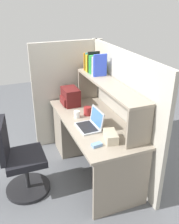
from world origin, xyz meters
name	(u,v)px	position (x,y,z in m)	size (l,w,h in m)	color
ground_plane	(93,169)	(0.00, 0.00, 0.00)	(8.00, 8.00, 0.00)	#595B60
desk	(83,129)	(-0.39, 0.00, 0.40)	(1.60, 0.70, 0.73)	gray
cubicle_partition_rear	(121,112)	(0.00, 0.38, 0.78)	(1.84, 0.05, 1.55)	#B2ADA0
cubicle_partition_left	(69,94)	(-0.85, -0.05, 0.78)	(0.05, 1.06, 1.55)	#B2ADA0
overhead_hutch	(109,91)	(0.00, 0.20, 1.08)	(1.44, 0.28, 0.45)	gray
reference_books_on_shelf	(95,64)	(-0.44, 0.20, 1.30)	(0.34, 0.19, 0.28)	orange
laptop	(91,124)	(0.16, -0.10, 0.78)	(0.32, 0.26, 0.22)	#B7BABF
backpack	(70,97)	(-0.57, -0.11, 0.84)	(0.30, 0.22, 0.23)	#591919
computer_mouse	(97,145)	(0.55, -0.19, 0.75)	(0.06, 0.10, 0.03)	#7299C6
paper_cup	(77,114)	(-0.15, -0.16, 0.77)	(0.08, 0.08, 0.09)	white
tissue_box	(111,137)	(0.50, -0.01, 0.78)	(0.22, 0.12, 0.10)	#BFB299
snack_canister	(87,111)	(-0.17, -0.01, 0.78)	(0.10, 0.10, 0.11)	maroon
office_chair	(20,163)	(0.07, -0.92, 0.39)	(0.52, 0.52, 0.93)	black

